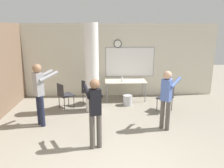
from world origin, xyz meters
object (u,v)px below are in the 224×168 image
at_px(chair_near_pillar, 64,94).
at_px(person_watching_back, 40,90).
at_px(chair_table_left, 89,90).
at_px(bottle_on_table, 122,79).
at_px(folding_table, 125,82).
at_px(chair_mid_room, 167,96).
at_px(person_playing_side, 167,96).
at_px(person_playing_front, 95,108).

height_order(chair_near_pillar, person_watching_back, person_watching_back).
bearing_deg(chair_table_left, bottle_on_table, 18.41).
height_order(folding_table, chair_near_pillar, chair_near_pillar).
bearing_deg(chair_mid_room, chair_table_left, 162.99).
xyz_separation_m(person_watching_back, person_playing_side, (3.36, -0.37, -0.08)).
bearing_deg(folding_table, chair_table_left, -159.37).
distance_m(chair_near_pillar, person_playing_side, 3.41).
relative_size(folding_table, chair_table_left, 1.74).
bearing_deg(bottle_on_table, person_playing_front, -104.72).
bearing_deg(chair_mid_room, bottle_on_table, 139.02).
bearing_deg(person_watching_back, person_playing_front, -38.89).
xyz_separation_m(chair_mid_room, person_playing_front, (-2.22, -2.10, 0.44)).
height_order(bottle_on_table, person_playing_side, person_playing_side).
xyz_separation_m(person_playing_side, person_playing_front, (-1.83, -0.86, 0.01)).
bearing_deg(person_playing_side, person_playing_front, -154.73).
distance_m(folding_table, person_watching_back, 3.35).
relative_size(folding_table, bottle_on_table, 6.71).
distance_m(chair_mid_room, chair_near_pillar, 3.37).
bearing_deg(bottle_on_table, chair_near_pillar, -158.82).
bearing_deg(chair_near_pillar, chair_mid_room, -6.99).
distance_m(bottle_on_table, chair_near_pillar, 2.15).
height_order(chair_mid_room, person_playing_side, person_playing_side).
relative_size(bottle_on_table, chair_near_pillar, 0.26).
height_order(bottle_on_table, chair_near_pillar, bottle_on_table).
distance_m(folding_table, person_playing_front, 3.55).
distance_m(chair_near_pillar, person_playing_front, 2.79).
bearing_deg(person_playing_front, chair_mid_room, 43.38).
bearing_deg(chair_near_pillar, folding_table, 22.36).
distance_m(chair_mid_room, person_playing_front, 3.09).
height_order(folding_table, chair_mid_room, chair_mid_room).
distance_m(bottle_on_table, person_watching_back, 3.16).
bearing_deg(bottle_on_table, folding_table, 36.48).
distance_m(chair_table_left, person_playing_front, 2.94).
bearing_deg(person_watching_back, person_playing_side, -6.31).
height_order(chair_near_pillar, person_playing_side, person_playing_side).
xyz_separation_m(folding_table, chair_table_left, (-1.34, -0.51, -0.17)).
bearing_deg(person_watching_back, chair_near_pillar, 72.40).
bearing_deg(person_watching_back, folding_table, 40.32).
bearing_deg(chair_near_pillar, bottle_on_table, 21.18).
distance_m(bottle_on_table, person_playing_side, 2.61).
bearing_deg(chair_table_left, person_watching_back, -125.95).
xyz_separation_m(bottle_on_table, chair_table_left, (-1.20, -0.40, -0.30)).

